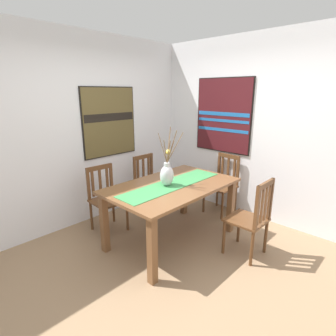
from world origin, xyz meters
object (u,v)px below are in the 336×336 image
(chair_1, at_px, (149,183))
(chair_2, at_px, (106,198))
(painting_on_back_wall, at_px, (109,122))
(chair_3, at_px, (223,183))
(chair_0, at_px, (252,217))
(centerpiece_vase, at_px, (167,174))
(dining_table, at_px, (172,193))
(painting_on_side_wall, at_px, (223,116))

(chair_1, relative_size, chair_2, 1.01)
(chair_2, height_order, painting_on_back_wall, painting_on_back_wall)
(chair_2, height_order, chair_3, chair_3)
(chair_0, bearing_deg, centerpiece_vase, 117.35)
(dining_table, distance_m, chair_1, 1.00)
(chair_0, distance_m, painting_on_side_wall, 1.82)
(chair_1, bearing_deg, chair_3, -46.97)
(centerpiece_vase, xyz_separation_m, painting_on_side_wall, (1.49, 0.19, 0.60))
(dining_table, relative_size, painting_on_back_wall, 1.58)
(chair_0, height_order, painting_on_back_wall, painting_on_back_wall)
(painting_on_back_wall, bearing_deg, chair_3, -47.77)
(chair_2, bearing_deg, centerpiece_vase, -69.32)
(dining_table, bearing_deg, chair_2, 114.55)
(chair_0, distance_m, painting_on_back_wall, 2.45)
(chair_2, xyz_separation_m, painting_on_back_wall, (0.44, 0.45, 0.98))
(chair_0, relative_size, chair_2, 1.05)
(chair_1, bearing_deg, centerpiece_vase, -119.52)
(chair_1, distance_m, painting_on_back_wall, 1.14)
(painting_on_side_wall, bearing_deg, chair_1, 145.71)
(painting_on_side_wall, bearing_deg, painting_on_back_wall, 140.78)
(centerpiece_vase, xyz_separation_m, chair_2, (-0.33, 0.87, -0.46))
(chair_1, bearing_deg, painting_on_back_wall, 130.63)
(chair_0, bearing_deg, chair_2, 114.18)
(dining_table, relative_size, centerpiece_vase, 2.32)
(centerpiece_vase, bearing_deg, dining_table, -10.08)
(painting_on_back_wall, bearing_deg, chair_1, -49.37)
(chair_1, xyz_separation_m, chair_3, (0.80, -0.86, 0.00))
(chair_3, bearing_deg, centerpiece_vase, -179.58)
(chair_1, relative_size, chair_3, 0.99)
(centerpiece_vase, height_order, chair_2, centerpiece_vase)
(chair_2, height_order, painting_on_side_wall, painting_on_side_wall)
(chair_0, bearing_deg, chair_1, 89.29)
(dining_table, height_order, centerpiece_vase, centerpiece_vase)
(dining_table, bearing_deg, painting_on_back_wall, 88.56)
(chair_1, distance_m, painting_on_side_wall, 1.60)
(painting_on_back_wall, bearing_deg, dining_table, -91.44)
(chair_2, bearing_deg, dining_table, -65.45)
(chair_0, bearing_deg, painting_on_side_wall, 47.11)
(chair_2, distance_m, painting_on_back_wall, 1.16)
(painting_on_back_wall, bearing_deg, chair_2, -133.95)
(dining_table, xyz_separation_m, chair_3, (1.22, 0.02, -0.19))
(centerpiece_vase, distance_m, painting_on_back_wall, 1.42)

